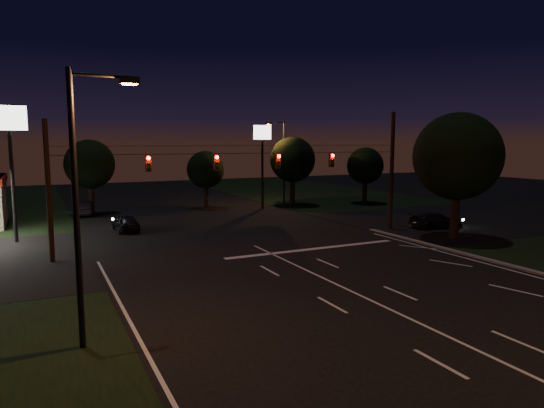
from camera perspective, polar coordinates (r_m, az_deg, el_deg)
ground at (r=20.24m, az=14.62°, el=-12.34°), size 140.00×140.00×0.00m
cross_street_right at (r=45.04m, az=20.75°, el=-1.78°), size 20.00×16.00×0.02m
center_line at (r=16.53m, az=28.94°, el=-17.61°), size 0.14×40.00×0.01m
stop_bar at (r=30.94m, az=4.93°, el=-5.28°), size 12.00×0.50×0.01m
utility_pole_right at (r=38.88m, az=13.70°, el=-2.88°), size 0.30×0.30×9.00m
utility_pole_left at (r=30.14m, az=-24.38°, el=-6.26°), size 0.28×0.28×8.00m
signal_span at (r=31.95m, az=-2.83°, el=5.09°), size 24.00×0.40×1.56m
pole_sign_left_near at (r=36.41m, az=-28.48°, el=6.82°), size 2.20×0.30×9.10m
pole_sign_right at (r=48.92m, az=-1.15°, el=6.71°), size 1.80×0.30×8.40m
street_light_left at (r=16.50m, az=-21.28°, el=1.66°), size 2.20×0.35×9.00m
street_light_right_far at (r=52.15m, az=1.17°, el=5.65°), size 2.20×0.35×9.00m
tree_right_near at (r=35.84m, az=20.83°, el=5.14°), size 6.00×6.00×8.76m
tree_far_b at (r=48.77m, az=-20.64°, el=4.33°), size 4.60×4.60×6.98m
tree_far_c at (r=50.06m, az=-7.84°, el=3.98°), size 3.80×3.80×5.86m
tree_far_d at (r=51.77m, az=2.38°, el=5.17°), size 4.80×4.80×7.30m
tree_far_e at (r=54.41m, az=10.86°, el=4.40°), size 4.00×4.00×6.18m
car_oncoming_a at (r=38.44m, az=-16.83°, el=-2.12°), size 1.69×3.90×1.31m
car_oncoming_b at (r=48.17m, az=-21.32°, el=-0.44°), size 1.84×4.20×1.34m
car_cross at (r=40.15m, az=18.75°, el=-1.85°), size 4.52×2.52×1.24m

